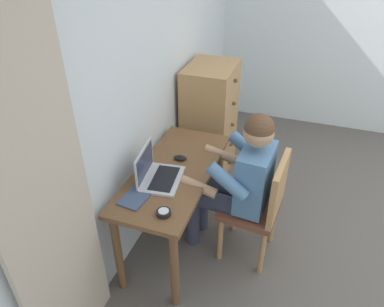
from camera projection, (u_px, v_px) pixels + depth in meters
wall_back at (146, 77)px, 2.60m from camera, size 4.80×0.05×2.50m
curtain_panel at (45, 202)px, 1.66m from camera, size 0.60×0.03×2.21m
desk at (175, 183)px, 2.61m from camera, size 1.19×0.52×0.71m
dresser at (210, 121)px, 3.50m from camera, size 0.58×0.47×1.12m
chair at (260, 204)px, 2.57m from camera, size 0.45×0.43×0.88m
person_seated at (237, 178)px, 2.53m from camera, size 0.56×0.61×1.20m
laptop at (157, 174)px, 2.43m from camera, size 0.37×0.29×0.24m
computer_mouse at (180, 158)px, 2.65m from camera, size 0.07×0.11×0.03m
desk_clock at (164, 213)px, 2.15m from camera, size 0.09×0.09×0.03m
notebook_pad at (135, 198)px, 2.28m from camera, size 0.23×0.17×0.01m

